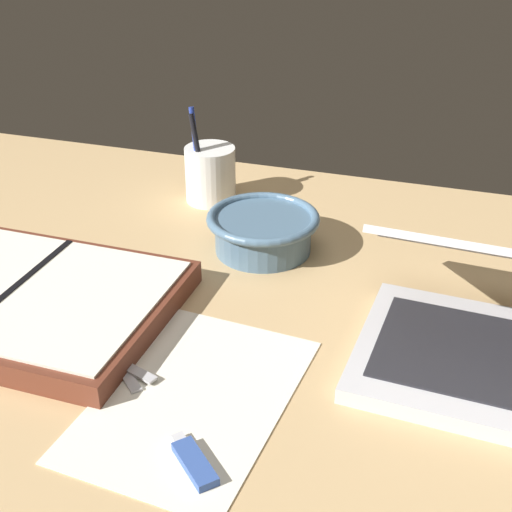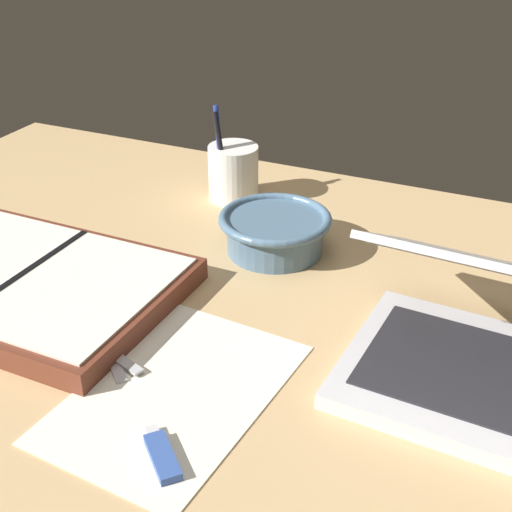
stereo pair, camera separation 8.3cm
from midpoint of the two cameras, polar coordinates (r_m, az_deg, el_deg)
desk_top at (r=82.11cm, az=1.21°, el=-7.06°), size 140.00×100.00×2.00cm
bowl at (r=97.29cm, az=3.97°, el=1.96°), size 15.49×15.49×5.52cm
pen_cup at (r=112.23cm, az=0.27°, el=6.68°), size 7.86×7.86×15.20cm
planner at (r=91.31cm, az=-15.43°, el=-2.20°), size 37.04×26.59×3.31cm
scissors at (r=82.28cm, az=-9.98°, el=-6.33°), size 12.64×9.96×0.80cm
paper_sheet_front at (r=73.81cm, az=-3.17°, el=-10.91°), size 20.24×28.40×0.16cm
usb_drive at (r=66.71cm, az=-3.90°, el=-15.81°), size 6.36×6.07×1.00cm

